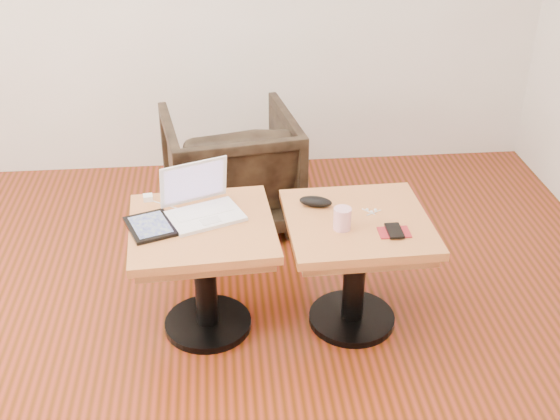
{
  "coord_description": "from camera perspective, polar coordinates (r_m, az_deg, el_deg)",
  "views": [
    {
      "loc": [
        0.18,
        -2.08,
        2.11
      ],
      "look_at": [
        0.42,
        0.51,
        0.61
      ],
      "focal_mm": 45.0,
      "sensor_mm": 36.0,
      "label": 1
    }
  ],
  "objects": [
    {
      "name": "phone_on_sleeve",
      "position": [
        2.98,
        9.27,
        -1.74
      ],
      "size": [
        0.13,
        0.12,
        0.02
      ],
      "rotation": [
        0.0,
        0.0,
        0.0
      ],
      "color": "maroon",
      "rests_on": "side_table_right"
    },
    {
      "name": "room_shell",
      "position": [
        2.22,
        -9.83,
        9.5
      ],
      "size": [
        4.52,
        4.52,
        2.71
      ],
      "color": "#4E2308",
      "rests_on": "ground"
    },
    {
      "name": "side_table_right",
      "position": [
        3.13,
        6.21,
        -2.94
      ],
      "size": [
        0.63,
        0.63,
        0.56
      ],
      "rotation": [
        0.0,
        0.0,
        0.03
      ],
      "color": "black",
      "rests_on": "ground"
    },
    {
      "name": "glasses_case",
      "position": [
        3.13,
        2.91,
        0.69
      ],
      "size": [
        0.16,
        0.11,
        0.05
      ],
      "primitive_type": "ellipsoid",
      "rotation": [
        0.0,
        0.0,
        -0.32
      ],
      "color": "black",
      "rests_on": "side_table_right"
    },
    {
      "name": "armchair",
      "position": [
        3.99,
        -4.02,
        3.35
      ],
      "size": [
        0.81,
        0.83,
        0.66
      ],
      "primitive_type": "imported",
      "rotation": [
        0.0,
        0.0,
        3.3
      ],
      "color": "black",
      "rests_on": "ground"
    },
    {
      "name": "striped_cup",
      "position": [
        2.96,
        5.08,
        -0.7
      ],
      "size": [
        0.09,
        0.09,
        0.1
      ],
      "primitive_type": "cylinder",
      "rotation": [
        0.0,
        0.0,
        0.26
      ],
      "color": "#D8597F",
      "rests_on": "side_table_right"
    },
    {
      "name": "side_table_left",
      "position": [
        3.1,
        -6.24,
        -3.33
      ],
      "size": [
        0.65,
        0.65,
        0.56
      ],
      "rotation": [
        0.0,
        0.0,
        0.06
      ],
      "color": "black",
      "rests_on": "ground"
    },
    {
      "name": "charging_adapter",
      "position": [
        3.23,
        -10.68,
        0.99
      ],
      "size": [
        0.05,
        0.05,
        0.03
      ],
      "primitive_type": "cube",
      "rotation": [
        0.0,
        0.0,
        0.14
      ],
      "color": "white",
      "rests_on": "side_table_left"
    },
    {
      "name": "tablet",
      "position": [
        3.02,
        -10.48,
        -1.3
      ],
      "size": [
        0.25,
        0.28,
        0.02
      ],
      "rotation": [
        0.0,
        0.0,
        0.35
      ],
      "color": "black",
      "rests_on": "side_table_left"
    },
    {
      "name": "laptop",
      "position": [
        3.08,
        -6.39,
        0.43
      ],
      "size": [
        0.38,
        0.35,
        0.22
      ],
      "rotation": [
        0.0,
        0.0,
        0.38
      ],
      "color": "white",
      "rests_on": "side_table_left"
    },
    {
      "name": "earbuds_tangle",
      "position": [
        3.11,
        7.43,
        -0.07
      ],
      "size": [
        0.07,
        0.05,
        0.01
      ],
      "color": "white",
      "rests_on": "side_table_right"
    }
  ]
}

